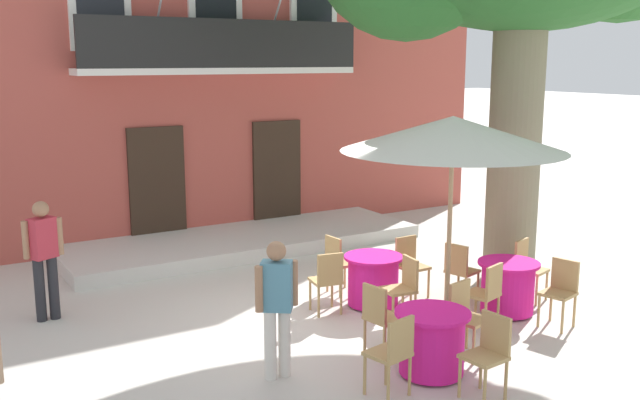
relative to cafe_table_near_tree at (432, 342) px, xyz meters
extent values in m
plane|color=beige|center=(-0.42, 2.35, -0.39)|extent=(120.00, 120.00, 0.00)
cube|color=#B24C42|center=(0.57, 9.35, 3.36)|extent=(13.00, 4.00, 7.50)
cube|color=#332319|center=(-0.73, 7.32, 0.76)|extent=(1.10, 0.08, 2.30)
cube|color=#332319|center=(1.87, 7.32, 0.76)|extent=(1.10, 0.08, 2.30)
cube|color=silver|center=(0.57, 7.31, 4.26)|extent=(1.10, 0.08, 1.90)
cube|color=black|center=(0.57, 7.28, 4.26)|extent=(0.84, 0.04, 1.60)
cube|color=silver|center=(2.77, 7.31, 4.26)|extent=(1.10, 0.08, 1.90)
cube|color=black|center=(2.77, 7.28, 4.26)|extent=(0.84, 0.04, 1.60)
cube|color=silver|center=(0.57, 7.03, 2.95)|extent=(5.60, 0.65, 0.12)
cube|color=black|center=(0.57, 6.73, 3.46)|extent=(5.60, 0.06, 0.90)
cylinder|color=#47423D|center=(-1.73, 7.05, 3.16)|extent=(0.36, 0.36, 0.30)
ellipsoid|color=#4C8E38|center=(-1.73, 7.05, 3.46)|extent=(0.46, 0.46, 0.32)
cylinder|color=#995638|center=(0.57, 7.05, 3.17)|extent=(0.34, 0.34, 0.33)
ellipsoid|color=#2D7533|center=(0.57, 7.05, 3.49)|extent=(0.45, 0.45, 0.30)
cylinder|color=#995638|center=(2.87, 7.05, 3.13)|extent=(0.32, 0.32, 0.25)
ellipsoid|color=#2D7533|center=(2.87, 7.05, 3.39)|extent=(0.42, 0.42, 0.27)
cube|color=silver|center=(0.57, 6.25, -0.27)|extent=(6.79, 2.19, 0.25)
cylinder|color=#7F755B|center=(3.41, 2.15, 1.66)|extent=(0.83, 0.83, 4.11)
cylinder|color=#DB1984|center=(0.00, 0.00, -0.02)|extent=(0.74, 0.74, 0.68)
cylinder|color=#DB1984|center=(0.00, 0.00, 0.35)|extent=(0.86, 0.86, 0.04)
cylinder|color=#2D2823|center=(0.00, 0.00, -0.38)|extent=(0.44, 0.44, 0.03)
cylinder|color=tan|center=(0.02, 0.94, -0.17)|extent=(0.04, 0.04, 0.45)
cylinder|color=tan|center=(0.07, 0.60, -0.17)|extent=(0.04, 0.04, 0.45)
cylinder|color=tan|center=(-0.32, 0.88, -0.17)|extent=(0.04, 0.04, 0.45)
cylinder|color=tan|center=(-0.26, 0.55, -0.17)|extent=(0.04, 0.04, 0.45)
cube|color=tan|center=(-0.12, 0.74, 0.08)|extent=(0.46, 0.46, 0.04)
cube|color=tan|center=(-0.30, 0.71, 0.31)|extent=(0.10, 0.38, 0.42)
cylinder|color=tan|center=(-0.94, -0.02, -0.17)|extent=(0.04, 0.04, 0.45)
cylinder|color=tan|center=(-0.60, 0.05, -0.17)|extent=(0.04, 0.04, 0.45)
cylinder|color=tan|center=(-0.87, -0.35, -0.17)|extent=(0.04, 0.04, 0.45)
cylinder|color=tan|center=(-0.54, -0.28, -0.17)|extent=(0.04, 0.04, 0.45)
cube|color=tan|center=(-0.74, -0.15, 0.08)|extent=(0.47, 0.47, 0.04)
cube|color=tan|center=(-0.70, -0.32, 0.31)|extent=(0.38, 0.11, 0.42)
cylinder|color=tan|center=(-0.07, -0.93, -0.17)|extent=(0.04, 0.04, 0.45)
cylinder|color=tan|center=(-0.11, -0.59, -0.17)|extent=(0.04, 0.04, 0.45)
cylinder|color=tan|center=(0.27, -0.90, -0.17)|extent=(0.04, 0.04, 0.45)
cylinder|color=tan|center=(0.23, -0.56, -0.17)|extent=(0.04, 0.04, 0.45)
cube|color=tan|center=(0.08, -0.75, 0.08)|extent=(0.44, 0.44, 0.04)
cube|color=tan|center=(0.26, -0.73, 0.31)|extent=(0.08, 0.38, 0.42)
cylinder|color=tan|center=(0.94, 0.02, -0.17)|extent=(0.04, 0.04, 0.45)
cylinder|color=tan|center=(0.60, -0.05, -0.17)|extent=(0.04, 0.04, 0.45)
cylinder|color=tan|center=(0.87, 0.35, -0.17)|extent=(0.04, 0.04, 0.45)
cylinder|color=tan|center=(0.53, 0.29, -0.17)|extent=(0.04, 0.04, 0.45)
cube|color=tan|center=(0.73, 0.15, 0.08)|extent=(0.47, 0.47, 0.04)
cube|color=tan|center=(0.70, 0.33, 0.31)|extent=(0.38, 0.12, 0.42)
cylinder|color=#DB1984|center=(0.78, 2.26, -0.02)|extent=(0.74, 0.74, 0.68)
cylinder|color=#DB1984|center=(0.78, 2.26, 0.35)|extent=(0.86, 0.86, 0.04)
cylinder|color=#2D2823|center=(0.78, 2.26, -0.38)|extent=(0.44, 0.44, 0.03)
cylinder|color=tan|center=(0.48, 1.38, -0.17)|extent=(0.04, 0.04, 0.45)
cylinder|color=tan|center=(0.53, 1.71, -0.17)|extent=(0.04, 0.04, 0.45)
cylinder|color=tan|center=(0.82, 1.33, -0.17)|extent=(0.04, 0.04, 0.45)
cylinder|color=tan|center=(0.87, 1.66, -0.17)|extent=(0.04, 0.04, 0.45)
cube|color=tan|center=(0.68, 1.52, 0.08)|extent=(0.45, 0.45, 0.04)
cube|color=tan|center=(0.85, 1.49, 0.31)|extent=(0.09, 0.38, 0.42)
cylinder|color=tan|center=(1.71, 2.12, -0.17)|extent=(0.04, 0.04, 0.45)
cylinder|color=tan|center=(1.37, 2.11, -0.17)|extent=(0.04, 0.04, 0.45)
cylinder|color=tan|center=(1.70, 2.46, -0.17)|extent=(0.04, 0.04, 0.45)
cylinder|color=tan|center=(1.36, 2.45, -0.17)|extent=(0.04, 0.04, 0.45)
cube|color=tan|center=(1.53, 2.28, 0.08)|extent=(0.41, 0.41, 0.04)
cube|color=tan|center=(1.53, 2.46, 0.31)|extent=(0.38, 0.05, 0.42)
cylinder|color=tan|center=(0.90, 3.19, -0.17)|extent=(0.04, 0.04, 0.45)
cylinder|color=tan|center=(0.92, 2.85, -0.17)|extent=(0.04, 0.04, 0.45)
cylinder|color=tan|center=(0.56, 3.17, -0.17)|extent=(0.04, 0.04, 0.45)
cylinder|color=tan|center=(0.58, 2.83, -0.17)|extent=(0.04, 0.04, 0.45)
cube|color=tan|center=(0.74, 3.01, 0.08)|extent=(0.42, 0.42, 0.04)
cube|color=tan|center=(0.56, 3.00, 0.31)|extent=(0.06, 0.38, 0.42)
cylinder|color=tan|center=(-0.09, 2.59, -0.17)|extent=(0.04, 0.04, 0.45)
cylinder|color=tan|center=(0.24, 2.53, -0.17)|extent=(0.04, 0.04, 0.45)
cylinder|color=tan|center=(-0.15, 2.25, -0.17)|extent=(0.04, 0.04, 0.45)
cylinder|color=tan|center=(0.18, 2.19, -0.17)|extent=(0.04, 0.04, 0.45)
cube|color=tan|center=(0.05, 2.39, 0.08)|extent=(0.46, 0.46, 0.04)
cube|color=tan|center=(0.01, 2.21, 0.31)|extent=(0.38, 0.10, 0.42)
cylinder|color=#DB1984|center=(2.23, 1.01, -0.02)|extent=(0.74, 0.74, 0.68)
cylinder|color=#DB1984|center=(2.23, 1.01, 0.35)|extent=(0.86, 0.86, 0.04)
cylinder|color=#2D2823|center=(2.23, 1.01, -0.38)|extent=(0.44, 0.44, 0.03)
cylinder|color=tan|center=(2.15, 1.95, -0.17)|extent=(0.04, 0.04, 0.45)
cylinder|color=tan|center=(2.24, 1.62, -0.17)|extent=(0.04, 0.04, 0.45)
cylinder|color=tan|center=(1.82, 1.86, -0.17)|extent=(0.04, 0.04, 0.45)
cylinder|color=tan|center=(1.91, 1.53, -0.17)|extent=(0.04, 0.04, 0.45)
cube|color=tan|center=(2.03, 1.74, 0.08)|extent=(0.49, 0.49, 0.04)
cube|color=tan|center=(1.86, 1.69, 0.31)|extent=(0.14, 0.38, 0.42)
cylinder|color=tan|center=(1.30, 0.91, -0.17)|extent=(0.04, 0.04, 0.45)
cylinder|color=tan|center=(1.62, 1.01, -0.17)|extent=(0.04, 0.04, 0.45)
cylinder|color=tan|center=(1.40, 0.58, -0.17)|extent=(0.04, 0.04, 0.45)
cylinder|color=tan|center=(1.72, 0.68, -0.17)|extent=(0.04, 0.04, 0.45)
cube|color=tan|center=(1.51, 0.80, 0.08)|extent=(0.50, 0.50, 0.04)
cube|color=tan|center=(1.56, 0.62, 0.31)|extent=(0.38, 0.15, 0.42)
cylinder|color=tan|center=(2.29, 0.08, -0.17)|extent=(0.04, 0.04, 0.45)
cylinder|color=tan|center=(2.20, 0.41, -0.17)|extent=(0.04, 0.04, 0.45)
cylinder|color=tan|center=(2.62, 0.16, -0.17)|extent=(0.04, 0.04, 0.45)
cylinder|color=tan|center=(2.53, 0.49, -0.17)|extent=(0.04, 0.04, 0.45)
cube|color=tan|center=(2.41, 0.29, 0.08)|extent=(0.48, 0.48, 0.04)
cube|color=tan|center=(2.58, 0.33, 0.31)|extent=(0.13, 0.38, 0.42)
cylinder|color=tan|center=(3.16, 1.12, -0.17)|extent=(0.04, 0.04, 0.45)
cylinder|color=tan|center=(2.83, 1.02, -0.17)|extent=(0.04, 0.04, 0.45)
cylinder|color=tan|center=(3.06, 1.45, -0.17)|extent=(0.04, 0.04, 0.45)
cylinder|color=tan|center=(2.73, 1.35, -0.17)|extent=(0.04, 0.04, 0.45)
cube|color=tan|center=(2.95, 1.23, 0.08)|extent=(0.50, 0.50, 0.04)
cube|color=tan|center=(2.89, 1.41, 0.31)|extent=(0.37, 0.15, 0.42)
cylinder|color=#997A56|center=(1.11, 1.02, 0.88)|extent=(0.06, 0.06, 2.55)
cylinder|color=#333333|center=(1.11, 1.02, -0.35)|extent=(0.44, 0.44, 0.08)
cone|color=white|center=(1.11, 1.02, 2.23)|extent=(2.90, 2.90, 0.45)
cylinder|color=#232328|center=(-3.50, 4.12, 0.05)|extent=(0.14, 0.14, 0.89)
cylinder|color=#232328|center=(-3.32, 4.12, 0.05)|extent=(0.14, 0.14, 0.89)
cube|color=#B72D3D|center=(-3.41, 4.12, 0.78)|extent=(0.40, 0.34, 0.56)
sphere|color=#9E7051|center=(-3.41, 4.12, 1.18)|extent=(0.22, 0.22, 0.22)
cylinder|color=#9E7051|center=(-3.63, 4.12, 0.78)|extent=(0.09, 0.09, 0.52)
cylinder|color=#9E7051|center=(-3.19, 4.12, 0.78)|extent=(0.09, 0.09, 0.52)
cylinder|color=silver|center=(-1.63, 0.85, 0.01)|extent=(0.14, 0.14, 0.80)
cylinder|color=silver|center=(-1.45, 0.85, 0.01)|extent=(0.14, 0.14, 0.80)
cube|color=teal|center=(-1.54, 0.85, 0.69)|extent=(0.40, 0.38, 0.56)
sphere|color=#9E7051|center=(-1.54, 0.85, 1.09)|extent=(0.22, 0.22, 0.22)
cylinder|color=#9E7051|center=(-1.76, 0.85, 0.69)|extent=(0.09, 0.09, 0.52)
cylinder|color=#9E7051|center=(-1.32, 0.85, 0.69)|extent=(0.09, 0.09, 0.52)
camera|label=1|loc=(-5.06, -5.92, 3.16)|focal=40.24mm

